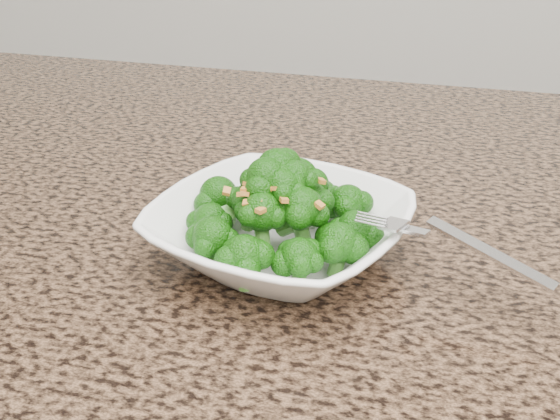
% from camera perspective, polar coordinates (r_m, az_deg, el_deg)
% --- Properties ---
extents(granite_counter, '(1.64, 1.04, 0.03)m').
position_cam_1_polar(granite_counter, '(0.68, 10.20, -3.71)').
color(granite_counter, brown).
rests_on(granite_counter, cabinet).
extents(bowl, '(0.27, 0.27, 0.05)m').
position_cam_1_polar(bowl, '(0.63, 0.00, -1.87)').
color(bowl, white).
rests_on(bowl, granite_counter).
extents(broccoli_pile, '(0.19, 0.19, 0.06)m').
position_cam_1_polar(broccoli_pile, '(0.60, 0.00, 3.08)').
color(broccoli_pile, '#145309').
rests_on(broccoli_pile, bowl).
extents(garlic_topping, '(0.12, 0.12, 0.01)m').
position_cam_1_polar(garlic_topping, '(0.59, 0.00, 6.22)').
color(garlic_topping, '#C57F30').
rests_on(garlic_topping, broccoli_pile).
extents(fork, '(0.18, 0.10, 0.01)m').
position_cam_1_polar(fork, '(0.57, 11.34, -1.75)').
color(fork, silver).
rests_on(fork, bowl).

